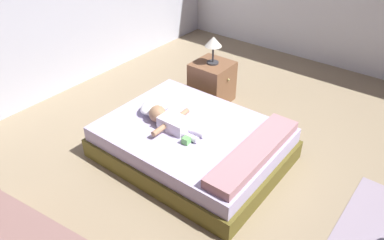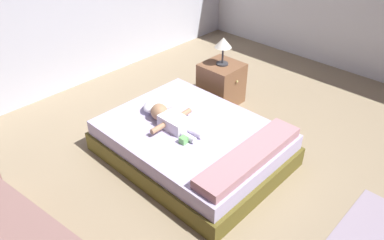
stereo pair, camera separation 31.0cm
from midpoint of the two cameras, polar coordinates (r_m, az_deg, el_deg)
name	(u,v)px [view 1 (the left image)]	position (r m, az deg, el deg)	size (l,w,h in m)	color
ground_plane	(254,176)	(3.76, 7.25, -8.58)	(8.00, 8.00, 0.00)	gray
bed	(192,143)	(3.85, -2.31, -3.62)	(1.39, 1.83, 0.37)	brown
pillow	(157,105)	(4.02, -7.68, 2.28)	(0.42, 0.26, 0.13)	white
baby	(170,121)	(3.74, -5.79, -0.20)	(0.54, 0.64, 0.18)	white
toothbrush	(176,114)	(3.94, -4.74, 0.79)	(0.05, 0.17, 0.02)	blue
nightstand	(212,82)	(4.78, 1.24, 5.78)	(0.46, 0.49, 0.54)	brown
lamp	(213,43)	(4.55, 1.32, 11.70)	(0.21, 0.21, 0.35)	#333338
blanket	(254,152)	(3.38, 6.99, -5.00)	(1.25, 0.27, 0.09)	#B47F87
toy_block	(186,141)	(3.52, -3.43, -3.26)	(0.07, 0.07, 0.07)	#6EC064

